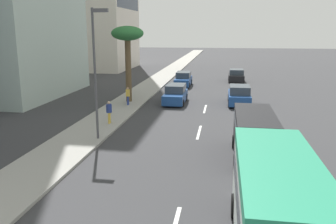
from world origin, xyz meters
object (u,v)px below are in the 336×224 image
object	(u,v)px
car_fifth	(175,94)
car_lead	(183,79)
car_second	(236,76)
van_third	(254,133)
pedestrian_mid_block	(109,111)
pedestrian_near_lamp	(128,95)
street_lamp	(96,61)
minibus_sixth	(277,203)
car_fourth	(239,95)
palm_tree	(128,38)

from	to	relation	value
car_fifth	car_lead	bearing A→B (deg)	-177.48
car_lead	car_second	world-z (taller)	car_lead
car_second	van_third	bearing A→B (deg)	-179.88
van_third	pedestrian_mid_block	world-z (taller)	van_third
pedestrian_near_lamp	pedestrian_mid_block	size ratio (longest dim) A/B	0.99
car_lead	van_third	bearing A→B (deg)	15.07
street_lamp	van_third	bearing A→B (deg)	-100.54
minibus_sixth	pedestrian_mid_block	distance (m)	16.05
car_lead	car_fifth	distance (m)	10.06
car_fourth	street_lamp	world-z (taller)	street_lamp
pedestrian_near_lamp	palm_tree	distance (m)	5.05
van_third	pedestrian_near_lamp	size ratio (longest dim) A/B	3.43
car_second	pedestrian_mid_block	world-z (taller)	pedestrian_mid_block
car_lead	pedestrian_mid_block	bearing A→B (deg)	-9.31
car_second	palm_tree	bearing A→B (deg)	146.65
van_third	car_fifth	world-z (taller)	van_third
car_second	car_fifth	size ratio (longest dim) A/B	0.96
car_lead	minibus_sixth	xyz separation A→B (m)	(-31.46, -6.31, 0.81)
car_second	van_third	xyz separation A→B (m)	(-28.09, -0.06, 0.59)
car_lead	car_fifth	size ratio (longest dim) A/B	1.00
pedestrian_mid_block	street_lamp	distance (m)	5.09
car_lead	palm_tree	distance (m)	12.29
car_lead	street_lamp	world-z (taller)	street_lamp
pedestrian_near_lamp	street_lamp	distance (m)	10.39
van_third	car_fourth	xyz separation A→B (m)	(13.76, 0.22, -0.56)
car_fourth	car_second	bearing A→B (deg)	-0.63
car_fifth	pedestrian_near_lamp	size ratio (longest dim) A/B	2.93
minibus_sixth	street_lamp	world-z (taller)	street_lamp
car_lead	street_lamp	bearing A→B (deg)	-6.52
car_fourth	palm_tree	xyz separation A→B (m)	(-0.86, 9.84, 4.96)
minibus_sixth	pedestrian_mid_block	bearing A→B (deg)	35.58
van_third	pedestrian_mid_block	size ratio (longest dim) A/B	3.40
minibus_sixth	street_lamp	size ratio (longest dim) A/B	0.89
car_fourth	palm_tree	size ratio (longest dim) A/B	0.67
car_fifth	palm_tree	size ratio (longest dim) A/B	0.68
street_lamp	pedestrian_near_lamp	bearing A→B (deg)	5.33
car_second	pedestrian_mid_block	distance (m)	24.82
pedestrian_near_lamp	pedestrian_mid_block	distance (m)	6.23
car_fifth	car_fourth	bearing A→B (deg)	93.20
car_fourth	street_lamp	bearing A→B (deg)	144.61
pedestrian_near_lamp	pedestrian_mid_block	xyz separation A→B (m)	(-6.22, -0.38, 0.01)
minibus_sixth	street_lamp	xyz separation A→B (m)	(9.61, 8.81, 3.12)
pedestrian_near_lamp	car_fourth	bearing A→B (deg)	6.37
car_second	pedestrian_near_lamp	bearing A→B (deg)	150.09
car_lead	van_third	distance (m)	24.33
car_second	car_fourth	xyz separation A→B (m)	(-14.34, 0.16, 0.04)
car_fifth	pedestrian_mid_block	xyz separation A→B (m)	(-8.36, 3.46, 0.21)
car_lead	car_second	size ratio (longest dim) A/B	1.04
minibus_sixth	van_third	bearing A→B (deg)	-0.07
car_fourth	minibus_sixth	bearing A→B (deg)	-179.46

